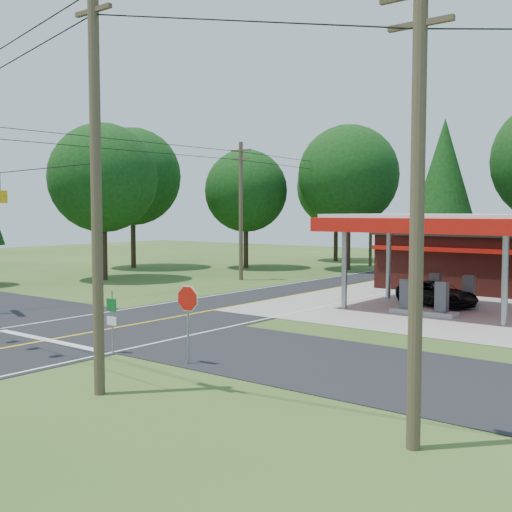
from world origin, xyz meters
The scene contains 13 objects.
ground centered at (0.00, 0.00, 0.00)m, with size 120.00×120.00×0.00m, color #2E501C.
main_highway centered at (0.00, 0.00, 0.01)m, with size 8.00×120.00×0.02m, color black.
cross_road centered at (0.00, 0.00, 0.01)m, with size 70.00×7.00×0.02m, color black.
lane_center_yellow centered at (0.00, 0.00, 0.03)m, with size 0.15×110.00×0.00m, color yellow.
gas_canopy centered at (9.00, 13.00, 4.27)m, with size 10.60×7.40×4.88m.
utility_pole_near_right centered at (7.50, -7.00, 5.96)m, with size 1.80×0.30×11.50m.
utility_pole_far_left centered at (-8.00, 18.00, 5.20)m, with size 1.80×0.30×10.00m.
utility_pole_right_b centered at (16.00, -5.50, 5.20)m, with size 1.80×0.30×10.00m.
utility_pole_north centered at (-6.50, 35.00, 4.75)m, with size 0.30×0.30×9.50m.
treeline_backdrop centered at (0.82, 24.01, 7.49)m, with size 70.27×51.59×13.30m.
suv_car centered at (8.32, 14.50, 0.65)m, with size 4.65×4.65×1.29m, color black.
octagonal_stop_sign centered at (7.00, -3.01, 1.97)m, with size 0.91×0.10×2.63m.
route_sign_post centered at (3.80, -3.52, 1.34)m, with size 0.46×0.10×2.24m.
Camera 1 is at (21.54, -17.97, 5.02)m, focal length 45.00 mm.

